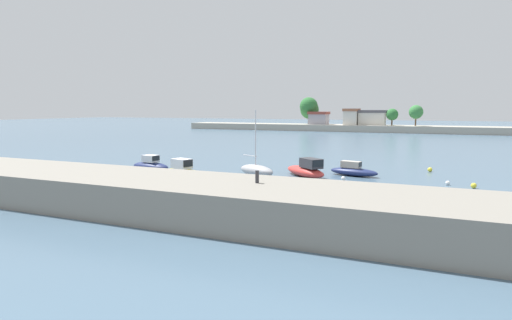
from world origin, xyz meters
The scene contains 14 objects.
ground_plane centered at (0.00, 0.00, 0.00)m, with size 400.00×400.00×0.00m, color #476075.
seawall_embankment centered at (0.00, -6.24, 1.02)m, with size 64.10×6.56×2.04m, color gray.
mooring_bollard centered at (6.30, -5.64, 2.38)m, with size 0.20×0.20×0.68m, color #2D2D33.
moored_boat_0 centered at (-10.11, 6.53, 0.56)m, with size 4.54×2.28×1.57m.
moored_boat_1 centered at (-4.76, 4.25, 0.58)m, with size 5.66×3.02×1.69m.
moored_boat_2 centered at (0.45, 7.90, 0.54)m, with size 4.35×3.23×5.90m.
moored_boat_3 centered at (4.68, 9.28, 0.63)m, with size 5.10×4.63×1.72m.
moored_boat_4 centered at (8.43, 11.48, 0.46)m, with size 4.64×2.31×1.31m.
mooring_buoy_0 centered at (2.48, 5.03, 0.21)m, with size 0.42×0.42×0.42m, color red.
mooring_buoy_1 centered at (8.11, 8.60, 0.18)m, with size 0.37×0.37×0.37m, color white.
mooring_buoy_2 centered at (14.76, 16.77, 0.22)m, with size 0.43×0.43×0.43m, color yellow.
mooring_buoy_3 centered at (16.14, 9.84, 0.17)m, with size 0.34×0.34×0.34m, color white.
mooring_buoy_4 centered at (17.92, 9.13, 0.21)m, with size 0.42×0.42×0.42m, color yellow.
distant_shoreline centered at (-2.54, 86.12, 1.94)m, with size 105.30×8.92×9.15m.
Camera 1 is at (14.94, -25.90, 6.03)m, focal length 29.08 mm.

